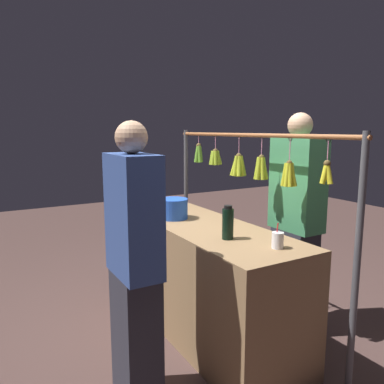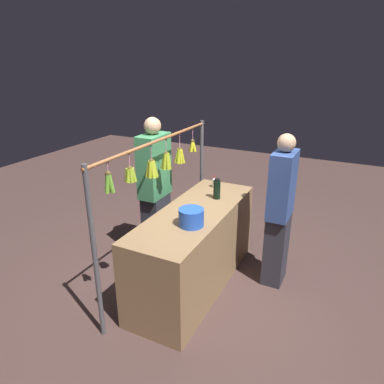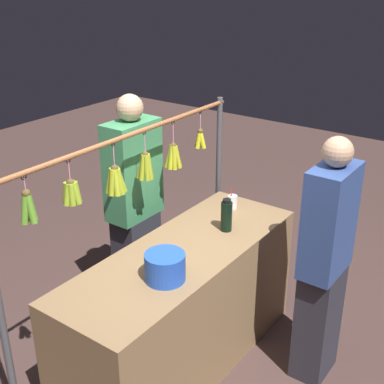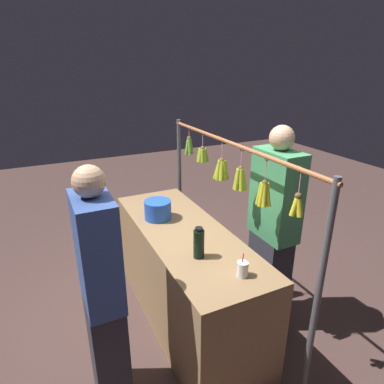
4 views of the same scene
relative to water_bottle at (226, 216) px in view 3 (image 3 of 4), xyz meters
name	(u,v)px [view 3 (image 3 of 4)]	position (x,y,z in m)	size (l,w,h in m)	color
ground_plane	(183,361)	(0.42, -0.08, -1.02)	(12.00, 12.00, 0.00)	#48332F
market_counter	(182,309)	(0.42, -0.08, -0.57)	(1.92, 0.67, 0.91)	olive
display_rack	(129,196)	(0.43, -0.50, 0.18)	(2.22, 0.14, 1.66)	#4C4C51
water_bottle	(226,216)	(0.00, 0.00, 0.00)	(0.08, 0.08, 0.24)	black
blue_bucket	(165,267)	(0.74, 0.04, -0.03)	(0.24, 0.24, 0.17)	blue
drink_cup	(232,202)	(-0.33, -0.16, -0.06)	(0.08, 0.08, 0.16)	silver
vendor_person	(135,211)	(0.11, -0.76, -0.14)	(0.43, 0.23, 1.80)	#2D2D38
customer_person	(324,266)	(-0.06, 0.71, -0.18)	(0.41, 0.22, 1.72)	#2D2D38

